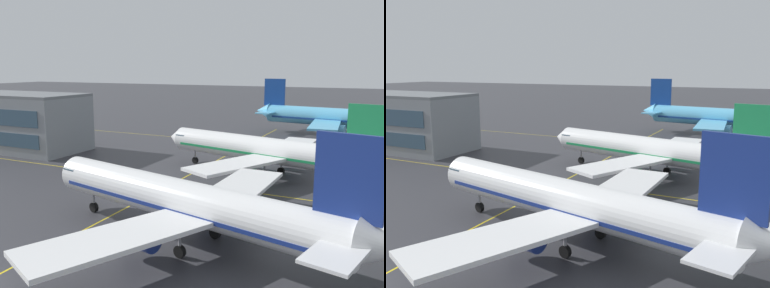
% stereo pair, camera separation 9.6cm
% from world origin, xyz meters
% --- Properties ---
extents(airliner_front_gate, '(35.96, 30.56, 11.27)m').
position_xyz_m(airliner_front_gate, '(10.21, 13.26, 3.85)').
color(airliner_front_gate, white).
rests_on(airliner_front_gate, ground).
extents(airliner_second_row, '(35.28, 30.00, 11.07)m').
position_xyz_m(airliner_second_row, '(9.96, 38.72, 3.78)').
color(airliner_second_row, white).
rests_on(airliner_second_row, ground).
extents(airliner_third_row, '(40.43, 34.57, 12.57)m').
position_xyz_m(airliner_third_row, '(15.32, 78.55, 4.29)').
color(airliner_third_row, '#5BB7E5').
rests_on(airliner_third_row, ground).
extents(taxiway_markings, '(143.37, 106.89, 0.01)m').
position_xyz_m(taxiway_markings, '(0.00, 30.39, 0.00)').
color(taxiway_markings, yellow).
rests_on(taxiway_markings, ground).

